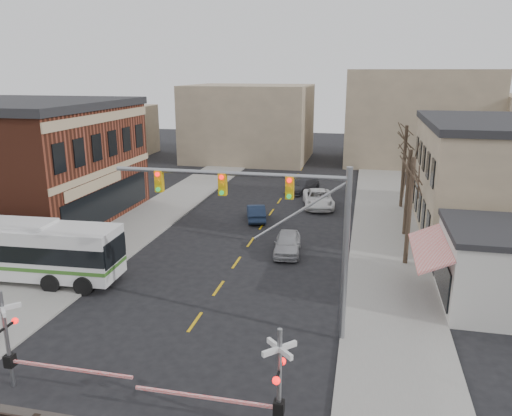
% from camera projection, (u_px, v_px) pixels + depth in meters
% --- Properties ---
extents(ground, '(160.00, 160.00, 0.00)m').
position_uv_depth(ground, '(180.00, 343.00, 22.44)').
color(ground, black).
rests_on(ground, ground).
extents(sidewalk_west, '(5.00, 60.00, 0.12)m').
position_uv_depth(sidewalk_west, '(160.00, 211.00, 43.23)').
color(sidewalk_west, gray).
rests_on(sidewalk_west, ground).
extents(sidewalk_east, '(5.00, 60.00, 0.12)m').
position_uv_depth(sidewalk_east, '(385.00, 226.00, 39.27)').
color(sidewalk_east, gray).
rests_on(sidewalk_east, ground).
extents(tree_east_a, '(0.28, 0.28, 6.75)m').
position_uv_depth(tree_east_a, '(409.00, 211.00, 30.62)').
color(tree_east_a, '#382B21').
rests_on(tree_east_a, sidewalk_east).
extents(tree_east_b, '(0.28, 0.28, 6.30)m').
position_uv_depth(tree_east_b, '(407.00, 193.00, 36.26)').
color(tree_east_b, '#382B21').
rests_on(tree_east_b, sidewalk_east).
extents(tree_east_c, '(0.28, 0.28, 7.20)m').
position_uv_depth(tree_east_c, '(404.00, 167.00, 43.63)').
color(tree_east_c, '#382B21').
rests_on(tree_east_c, sidewalk_east).
extents(transit_bus, '(13.09, 3.52, 3.34)m').
position_uv_depth(transit_bus, '(10.00, 249.00, 28.89)').
color(transit_bus, silver).
rests_on(transit_bus, ground).
extents(traffic_signal_mast, '(10.67, 0.30, 8.00)m').
position_uv_depth(traffic_signal_mast, '(280.00, 214.00, 21.83)').
color(traffic_signal_mast, gray).
rests_on(traffic_signal_mast, ground).
extents(rr_crossing_west, '(5.60, 1.36, 4.00)m').
position_uv_depth(rr_crossing_west, '(17.00, 342.00, 18.82)').
color(rr_crossing_west, gray).
rests_on(rr_crossing_west, ground).
extents(rr_crossing_east, '(5.60, 1.36, 4.00)m').
position_uv_depth(rr_crossing_east, '(266.00, 383.00, 16.32)').
color(rr_crossing_east, gray).
rests_on(rr_crossing_east, ground).
extents(car_a, '(2.10, 4.37, 1.44)m').
position_uv_depth(car_a, '(287.00, 243.00, 33.29)').
color(car_a, '#99999D').
rests_on(car_a, ground).
extents(car_b, '(2.44, 4.24, 1.32)m').
position_uv_depth(car_b, '(256.00, 212.00, 40.77)').
color(car_b, '#1B2944').
rests_on(car_b, ground).
extents(car_c, '(3.46, 5.84, 1.52)m').
position_uv_depth(car_c, '(318.00, 199.00, 44.68)').
color(car_c, white).
rests_on(car_c, ground).
extents(car_d, '(3.63, 4.97, 1.34)m').
position_uv_depth(car_d, '(302.00, 186.00, 50.04)').
color(car_d, '#3E3E43').
rests_on(car_d, ground).
extents(pedestrian_near, '(0.60, 0.70, 1.63)m').
position_uv_depth(pedestrian_near, '(64.00, 266.00, 28.89)').
color(pedestrian_near, '#574B46').
rests_on(pedestrian_near, sidewalk_west).
extents(pedestrian_far, '(0.90, 0.93, 1.51)m').
position_uv_depth(pedestrian_far, '(58.00, 246.00, 32.35)').
color(pedestrian_far, '#3A4065').
rests_on(pedestrian_far, sidewalk_west).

